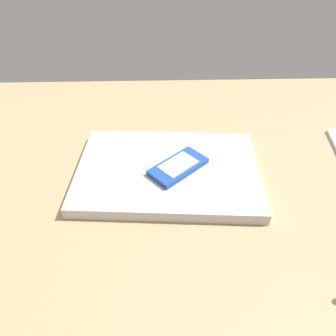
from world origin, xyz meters
The scene contains 3 objects.
desk_surface centered at (0.00, 0.00, 1.50)cm, with size 120.00×80.00×3.00cm, color tan.
laptop_closed centered at (3.87, 3.36, 4.14)cm, with size 35.54×24.33×2.29cm, color #B7BABC.
cell_phone_on_laptop centered at (1.90, 4.01, 5.87)cm, with size 12.35×11.86×1.24cm.
Camera 1 is at (5.31, 52.17, 46.44)cm, focal length 34.79 mm.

